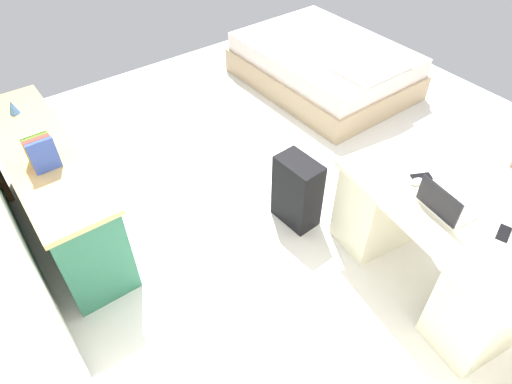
# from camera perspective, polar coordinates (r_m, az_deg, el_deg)

# --- Properties ---
(ground_plane) EXTENTS (5.59, 5.59, 0.00)m
(ground_plane) POSITION_cam_1_polar(r_m,az_deg,el_deg) (4.02, 5.38, 0.82)
(ground_plane) COLOR silver
(desk) EXTENTS (1.51, 0.84, 0.73)m
(desk) POSITION_cam_1_polar(r_m,az_deg,el_deg) (3.25, 21.39, -6.31)
(desk) COLOR beige
(desk) RESTS_ON ground_plane
(credenza) EXTENTS (1.80, 0.48, 0.79)m
(credenza) POSITION_cam_1_polar(r_m,az_deg,el_deg) (3.70, -24.16, 0.19)
(credenza) COLOR #28664C
(credenza) RESTS_ON ground_plane
(bed) EXTENTS (1.93, 1.43, 0.58)m
(bed) POSITION_cam_1_polar(r_m,az_deg,el_deg) (5.34, 8.68, 15.57)
(bed) COLOR tan
(bed) RESTS_ON ground_plane
(suitcase_black) EXTENTS (0.37, 0.24, 0.60)m
(suitcase_black) POSITION_cam_1_polar(r_m,az_deg,el_deg) (3.52, 5.24, 0.04)
(suitcase_black) COLOR black
(suitcase_black) RESTS_ON ground_plane
(laptop) EXTENTS (0.34, 0.26, 0.21)m
(laptop) POSITION_cam_1_polar(r_m,az_deg,el_deg) (2.95, 22.73, -1.52)
(laptop) COLOR silver
(laptop) RESTS_ON desk
(computer_mouse) EXTENTS (0.07, 0.11, 0.03)m
(computer_mouse) POSITION_cam_1_polar(r_m,az_deg,el_deg) (3.11, 19.77, 1.25)
(computer_mouse) COLOR white
(computer_mouse) RESTS_ON desk
(cell_phone_near_laptop) EXTENTS (0.11, 0.15, 0.01)m
(cell_phone_near_laptop) POSITION_cam_1_polar(r_m,az_deg,el_deg) (3.00, 28.95, -4.59)
(cell_phone_near_laptop) COLOR black
(cell_phone_near_laptop) RESTS_ON desk
(cell_phone_by_mouse) EXTENTS (0.12, 0.15, 0.01)m
(cell_phone_by_mouse) POSITION_cam_1_polar(r_m,az_deg,el_deg) (3.17, 20.25, 1.83)
(cell_phone_by_mouse) COLOR black
(cell_phone_by_mouse) RESTS_ON desk
(book_row) EXTENTS (0.19, 0.17, 0.23)m
(book_row) POSITION_cam_1_polar(r_m,az_deg,el_deg) (3.25, -25.64, 4.66)
(book_row) COLOR #334DA9
(book_row) RESTS_ON credenza
(figurine_small) EXTENTS (0.08, 0.08, 0.11)m
(figurine_small) POSITION_cam_1_polar(r_m,az_deg,el_deg) (3.91, -28.53, 9.45)
(figurine_small) COLOR #4C7FBF
(figurine_small) RESTS_ON credenza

